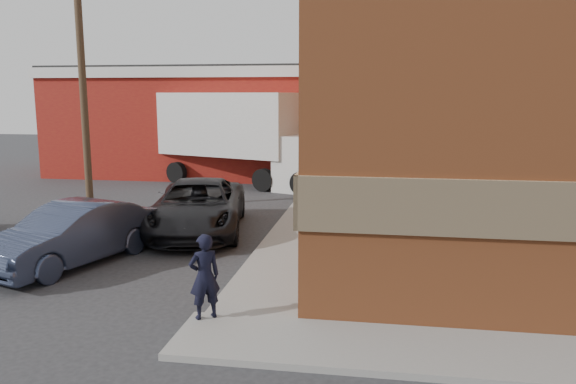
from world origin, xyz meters
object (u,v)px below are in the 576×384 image
at_px(brick_building, 565,79).
at_px(box_truck, 246,132).
at_px(utility_pole, 82,79).
at_px(sedan, 72,235).
at_px(suv_a, 198,207).
at_px(man, 204,276).
at_px(warehouse, 214,120).

bearing_deg(brick_building, box_truck, 150.15).
bearing_deg(brick_building, utility_pole, 179.98).
distance_m(sedan, box_truck, 13.10).
distance_m(utility_pole, suv_a, 6.80).
bearing_deg(man, sedan, -69.79).
xyz_separation_m(sedan, suv_a, (2.04, 3.69, 0.04)).
height_order(warehouse, suv_a, warehouse).
height_order(brick_building, man, brick_building).
height_order(man, box_truck, box_truck).
height_order(brick_building, utility_pole, brick_building).
xyz_separation_m(warehouse, sedan, (1.40, -17.20, -2.04)).
distance_m(brick_building, box_truck, 13.68).
relative_size(man, suv_a, 0.28).
distance_m(brick_building, utility_pole, 16.00).
bearing_deg(warehouse, utility_pole, -97.77).
bearing_deg(brick_building, suv_a, -167.22).
bearing_deg(sedan, box_truck, 102.18).
bearing_deg(suv_a, utility_pole, 142.04).
xyz_separation_m(utility_pole, box_truck, (4.29, 6.71, -2.27)).
bearing_deg(sedan, warehouse, 112.96).
bearing_deg(warehouse, sedan, -85.34).
xyz_separation_m(warehouse, utility_pole, (-1.50, -11.00, 1.93)).
bearing_deg(utility_pole, man, -51.72).
distance_m(warehouse, box_truck, 5.12).
height_order(brick_building, warehouse, brick_building).
bearing_deg(box_truck, utility_pole, -102.75).
bearing_deg(utility_pole, suv_a, -26.94).
bearing_deg(brick_building, warehouse, 142.80).
height_order(man, sedan, man).
height_order(warehouse, man, warehouse).
relative_size(brick_building, box_truck, 2.02).
bearing_deg(warehouse, box_truck, -56.97).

